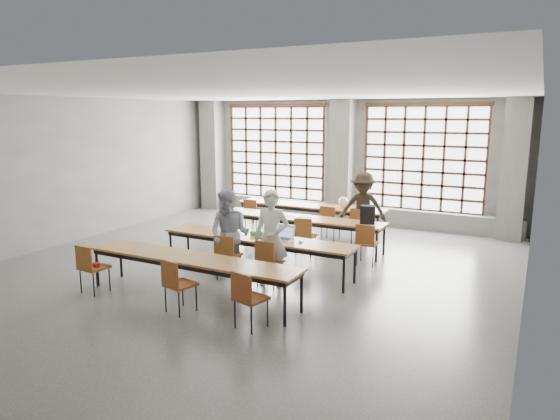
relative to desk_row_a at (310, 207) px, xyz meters
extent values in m
plane|color=#474744|center=(0.23, -3.54, -0.66)|extent=(11.00, 11.00, 0.00)
plane|color=silver|center=(0.23, -3.54, 2.84)|extent=(11.00, 11.00, 0.00)
plane|color=#595957|center=(0.23, 1.96, 1.09)|extent=(10.00, 0.00, 10.00)
plane|color=#595957|center=(-4.77, -3.54, 1.09)|extent=(0.00, 11.00, 11.00)
plane|color=#595957|center=(5.23, -3.54, 1.09)|extent=(0.00, 11.00, 11.00)
cube|color=#5C5C59|center=(-4.27, 1.68, 1.09)|extent=(0.60, 0.55, 3.50)
cube|color=#5C5C59|center=(0.23, 1.68, 1.09)|extent=(0.60, 0.55, 3.50)
cube|color=#5C5C59|center=(4.73, 1.68, 1.09)|extent=(0.60, 0.55, 3.50)
cube|color=white|center=(-2.02, 1.94, 1.24)|extent=(3.20, 0.02, 2.80)
cube|color=black|center=(-2.02, 1.86, 1.24)|extent=(3.20, 0.05, 2.80)
cube|color=black|center=(-2.02, 1.86, -0.21)|extent=(3.32, 0.07, 0.10)
cube|color=black|center=(-2.02, 1.86, 2.69)|extent=(3.32, 0.07, 0.10)
cube|color=white|center=(2.48, 1.94, 1.24)|extent=(3.20, 0.02, 2.80)
cube|color=black|center=(2.48, 1.86, 1.24)|extent=(3.20, 0.05, 2.80)
cube|color=black|center=(2.48, 1.86, -0.21)|extent=(3.32, 0.07, 0.10)
cube|color=black|center=(2.48, 1.86, 2.69)|extent=(3.32, 0.07, 0.10)
cube|color=#5C5C59|center=(0.23, 1.76, -0.41)|extent=(9.80, 0.35, 0.50)
cube|color=brown|center=(0.00, 0.00, 0.05)|extent=(4.00, 0.70, 0.04)
cube|color=black|center=(0.00, 0.00, -0.01)|extent=(3.90, 0.64, 0.08)
cylinder|color=black|center=(-1.92, -0.29, -0.32)|extent=(0.05, 0.05, 0.69)
cylinder|color=black|center=(-1.92, 0.29, -0.32)|extent=(0.05, 0.05, 0.69)
cylinder|color=black|center=(1.92, -0.29, -0.32)|extent=(0.05, 0.05, 0.69)
cylinder|color=black|center=(1.92, 0.29, -0.32)|extent=(0.05, 0.05, 0.69)
cube|color=brown|center=(0.43, -1.53, 0.05)|extent=(4.00, 0.70, 0.04)
cube|color=black|center=(0.43, -1.53, -0.01)|extent=(3.90, 0.64, 0.08)
cylinder|color=black|center=(-1.49, -1.82, -0.32)|extent=(0.05, 0.05, 0.69)
cylinder|color=black|center=(-1.49, -1.24, -0.32)|extent=(0.05, 0.05, 0.69)
cylinder|color=black|center=(2.35, -1.82, -0.32)|extent=(0.05, 0.05, 0.69)
cylinder|color=black|center=(2.35, -1.24, -0.32)|extent=(0.05, 0.05, 0.69)
cube|color=brown|center=(0.48, -3.63, 0.05)|extent=(4.00, 0.70, 0.04)
cube|color=black|center=(0.48, -3.63, -0.01)|extent=(3.90, 0.64, 0.08)
cylinder|color=black|center=(-1.44, -3.92, -0.32)|extent=(0.05, 0.05, 0.69)
cylinder|color=black|center=(-1.44, -3.34, -0.32)|extent=(0.05, 0.05, 0.69)
cylinder|color=black|center=(2.40, -3.92, -0.32)|extent=(0.05, 0.05, 0.69)
cylinder|color=black|center=(2.40, -3.34, -0.32)|extent=(0.05, 0.05, 0.69)
cube|color=brown|center=(0.21, -5.35, 0.05)|extent=(4.00, 0.70, 0.04)
cube|color=black|center=(0.21, -5.35, -0.01)|extent=(3.90, 0.64, 0.08)
cylinder|color=black|center=(-1.71, -5.64, -0.32)|extent=(0.05, 0.05, 0.69)
cylinder|color=black|center=(-1.71, -5.06, -0.32)|extent=(0.05, 0.05, 0.69)
cylinder|color=black|center=(2.13, -5.64, -0.32)|extent=(0.05, 0.05, 0.69)
cylinder|color=black|center=(2.13, -5.06, -0.32)|extent=(0.05, 0.05, 0.69)
cube|color=brown|center=(-1.40, -0.55, -0.21)|extent=(0.42, 0.42, 0.04)
cube|color=brown|center=(-1.40, -0.75, 0.02)|extent=(0.40, 0.03, 0.40)
cylinder|color=black|center=(-1.40, -0.55, -0.44)|extent=(0.02, 0.02, 0.45)
cube|color=brown|center=(0.80, -0.55, -0.21)|extent=(0.44, 0.44, 0.04)
cube|color=brown|center=(0.79, -0.75, 0.02)|extent=(0.40, 0.05, 0.40)
cylinder|color=black|center=(0.80, -0.55, -0.44)|extent=(0.02, 0.02, 0.45)
cube|color=brown|center=(1.60, -0.55, -0.21)|extent=(0.51, 0.51, 0.04)
cube|color=brown|center=(1.55, -0.74, 0.02)|extent=(0.40, 0.12, 0.40)
cylinder|color=black|center=(1.60, -0.55, -0.44)|extent=(0.02, 0.02, 0.45)
cube|color=brown|center=(-1.17, -2.08, -0.21)|extent=(0.52, 0.52, 0.04)
cube|color=brown|center=(-1.11, -2.27, 0.02)|extent=(0.39, 0.14, 0.40)
cylinder|color=black|center=(-1.17, -2.08, -0.44)|extent=(0.02, 0.02, 0.45)
cube|color=brown|center=(0.83, -2.08, -0.21)|extent=(0.45, 0.45, 0.04)
cube|color=brown|center=(0.85, -2.28, 0.02)|extent=(0.40, 0.06, 0.40)
cylinder|color=black|center=(0.83, -2.08, -0.44)|extent=(0.02, 0.02, 0.45)
cube|color=maroon|center=(2.23, -2.08, -0.21)|extent=(0.45, 0.45, 0.04)
cube|color=maroon|center=(2.25, -2.28, 0.02)|extent=(0.40, 0.05, 0.40)
cylinder|color=black|center=(2.23, -2.08, -0.44)|extent=(0.02, 0.02, 0.45)
cube|color=brown|center=(0.18, -4.18, -0.21)|extent=(0.47, 0.47, 0.04)
cube|color=brown|center=(0.21, -4.38, 0.02)|extent=(0.40, 0.08, 0.40)
cylinder|color=black|center=(0.18, -4.18, -0.44)|extent=(0.02, 0.02, 0.45)
cube|color=brown|center=(1.08, -4.18, -0.21)|extent=(0.43, 0.43, 0.04)
cube|color=brown|center=(1.08, -4.38, 0.02)|extent=(0.40, 0.04, 0.40)
cylinder|color=black|center=(1.08, -4.18, -0.44)|extent=(0.02, 0.02, 0.45)
cube|color=brown|center=(-1.49, -5.90, -0.21)|extent=(0.44, 0.44, 0.04)
cube|color=brown|center=(-1.50, -6.10, 0.02)|extent=(0.40, 0.05, 0.40)
cylinder|color=black|center=(-1.49, -5.90, -0.44)|extent=(0.02, 0.02, 0.45)
cube|color=brown|center=(0.41, -5.90, -0.21)|extent=(0.50, 0.50, 0.04)
cube|color=brown|center=(0.36, -6.10, 0.02)|extent=(0.40, 0.12, 0.40)
cylinder|color=black|center=(0.41, -5.90, -0.44)|extent=(0.02, 0.02, 0.45)
cube|color=brown|center=(1.71, -5.90, -0.21)|extent=(0.50, 0.50, 0.04)
cube|color=brown|center=(1.66, -6.10, 0.02)|extent=(0.40, 0.12, 0.40)
cylinder|color=black|center=(1.71, -5.90, -0.44)|extent=(0.02, 0.02, 0.45)
imported|color=silver|center=(1.08, -4.13, 0.22)|extent=(0.73, 0.57, 1.77)
imported|color=#182349|center=(0.18, -4.13, 0.19)|extent=(0.90, 0.75, 1.71)
imported|color=black|center=(1.60, -0.50, 0.21)|extent=(1.24, 0.89, 1.74)
cube|color=#ACADB1|center=(1.03, -3.58, 0.08)|extent=(0.36, 0.26, 0.02)
cube|color=black|center=(1.03, -3.59, 0.09)|extent=(0.30, 0.18, 0.00)
cube|color=#ACADB1|center=(1.03, -3.44, 0.20)|extent=(0.36, 0.07, 0.26)
cube|color=#92B5FD|center=(1.03, -3.46, 0.17)|extent=(0.31, 0.05, 0.21)
cube|color=#B2B2B7|center=(1.35, 0.05, 0.08)|extent=(0.37, 0.28, 0.02)
cube|color=black|center=(1.35, 0.04, 0.09)|extent=(0.31, 0.20, 0.00)
cube|color=#B2B2B7|center=(1.36, 0.19, 0.20)|extent=(0.36, 0.09, 0.26)
cube|color=#89A4ED|center=(1.36, 0.18, 0.17)|extent=(0.31, 0.07, 0.21)
ellipsoid|color=silver|center=(1.43, -3.65, 0.08)|extent=(0.11, 0.09, 0.04)
cube|color=green|center=(0.43, -3.55, 0.11)|extent=(0.27, 0.16, 0.09)
cube|color=black|center=(0.66, -3.73, 0.07)|extent=(0.14, 0.11, 0.01)
cube|color=white|center=(-0.17, -1.48, 0.07)|extent=(0.30, 0.22, 0.00)
cube|color=white|center=(0.13, -1.58, 0.07)|extent=(0.30, 0.21, 0.00)
cube|color=white|center=(0.53, -1.53, 0.07)|extent=(0.35, 0.29, 0.00)
cube|color=black|center=(2.03, -1.48, 0.27)|extent=(0.36, 0.28, 0.40)
ellipsoid|color=white|center=(0.90, 0.05, 0.21)|extent=(0.28, 0.23, 0.29)
cube|color=maroon|center=(-1.49, -5.90, -0.16)|extent=(0.20, 0.09, 0.06)
camera|label=1|loc=(5.27, -11.82, 2.44)|focal=32.00mm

